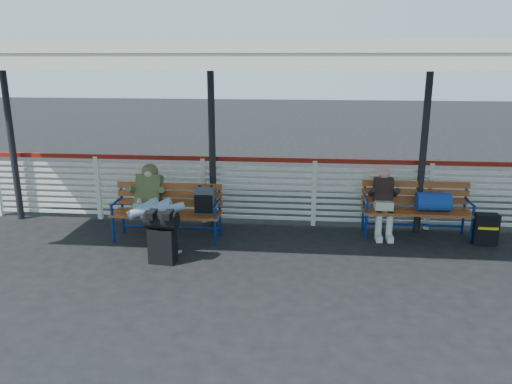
# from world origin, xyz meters

# --- Properties ---
(ground) EXTENTS (60.00, 60.00, 0.00)m
(ground) POSITION_xyz_m (0.00, 0.00, 0.00)
(ground) COLOR black
(ground) RESTS_ON ground
(fence) EXTENTS (12.08, 0.08, 1.24)m
(fence) POSITION_xyz_m (0.00, 1.90, 0.66)
(fence) COLOR silver
(fence) RESTS_ON ground
(canopy) EXTENTS (12.60, 3.60, 3.16)m
(canopy) POSITION_xyz_m (-0.00, 0.87, 3.04)
(canopy) COLOR silver
(canopy) RESTS_ON ground
(luggage_stack) EXTENTS (0.51, 0.32, 0.80)m
(luggage_stack) POSITION_xyz_m (-2.24, -0.03, 0.43)
(luggage_stack) COLOR black
(luggage_stack) RESTS_ON ground
(bench_left) EXTENTS (1.80, 0.56, 0.92)m
(bench_left) POSITION_xyz_m (-2.25, 1.00, 0.59)
(bench_left) COLOR #964D1D
(bench_left) RESTS_ON ground
(bench_right) EXTENTS (1.80, 0.56, 0.92)m
(bench_right) POSITION_xyz_m (1.83, 1.53, 0.58)
(bench_right) COLOR #964D1D
(bench_right) RESTS_ON ground
(traveler_man) EXTENTS (0.94, 1.64, 0.77)m
(traveler_man) POSITION_xyz_m (-2.58, 0.66, 0.69)
(traveler_man) COLOR #899FB9
(traveler_man) RESTS_ON ground
(companion_person) EXTENTS (0.32, 0.66, 1.15)m
(companion_person) POSITION_xyz_m (1.17, 1.51, 0.60)
(companion_person) COLOR beige
(companion_person) RESTS_ON ground
(suitcase_side) EXTENTS (0.38, 0.24, 0.52)m
(suitcase_side) POSITION_xyz_m (2.77, 1.22, 0.26)
(suitcase_side) COLOR black
(suitcase_side) RESTS_ON ground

